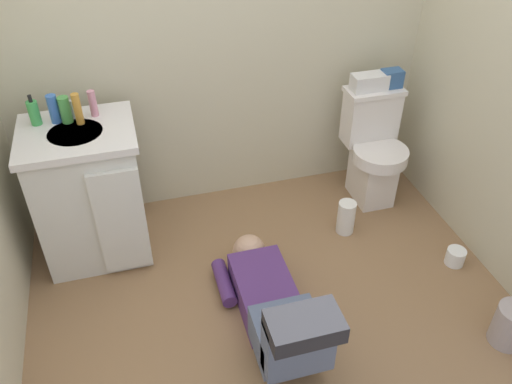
{
  "coord_description": "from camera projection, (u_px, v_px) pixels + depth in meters",
  "views": [
    {
      "loc": [
        -0.6,
        -1.92,
        2.2
      ],
      "look_at": [
        0.02,
        0.3,
        0.45
      ],
      "focal_mm": 36.79,
      "sensor_mm": 36.0,
      "label": 1
    }
  ],
  "objects": [
    {
      "name": "toiletry_bag",
      "position": [
        392.0,
        78.0,
        3.23
      ],
      "size": [
        0.12,
        0.09,
        0.11
      ],
      "primitive_type": "cube",
      "color": "#33598C",
      "rests_on": "toilet"
    },
    {
      "name": "bottle_pink",
      "position": [
        93.0,
        103.0,
        2.78
      ],
      "size": [
        0.04,
        0.04,
        0.14
      ],
      "primitive_type": "cylinder",
      "color": "pink",
      "rests_on": "vanity_cabinet"
    },
    {
      "name": "bottle_amber",
      "position": [
        78.0,
        109.0,
        2.71
      ],
      "size": [
        0.04,
        0.04,
        0.17
      ],
      "primitive_type": "cylinder",
      "color": "#C78831",
      "rests_on": "vanity_cabinet"
    },
    {
      "name": "vanity_cabinet",
      "position": [
        90.0,
        193.0,
        2.94
      ],
      "size": [
        0.6,
        0.53,
        0.82
      ],
      "color": "silver",
      "rests_on": "ground_plane"
    },
    {
      "name": "soap_dispenser",
      "position": [
        34.0,
        113.0,
        2.71
      ],
      "size": [
        0.06,
        0.06,
        0.17
      ],
      "color": "green",
      "rests_on": "vanity_cabinet"
    },
    {
      "name": "wall_back",
      "position": [
        219.0,
        16.0,
        2.97
      ],
      "size": [
        2.71,
        0.08,
        2.4
      ],
      "primitive_type": "cube",
      "color": "beige",
      "rests_on": "ground_plane"
    },
    {
      "name": "tissue_box",
      "position": [
        369.0,
        82.0,
        3.2
      ],
      "size": [
        0.22,
        0.11,
        0.1
      ],
      "primitive_type": "cube",
      "color": "silver",
      "rests_on": "toilet"
    },
    {
      "name": "ground_plane",
      "position": [
        267.0,
        291.0,
        2.94
      ],
      "size": [
        3.05,
        2.92,
        0.04
      ],
      "primitive_type": "cube",
      "color": "olive"
    },
    {
      "name": "person_plumber",
      "position": [
        275.0,
        308.0,
        2.59
      ],
      "size": [
        0.38,
        1.06,
        0.52
      ],
      "color": "#512D6B",
      "rests_on": "ground_plane"
    },
    {
      "name": "trash_can",
      "position": [
        511.0,
        325.0,
        2.58
      ],
      "size": [
        0.17,
        0.17,
        0.23
      ],
      "primitive_type": "cylinder",
      "color": "#A19492",
      "rests_on": "ground_plane"
    },
    {
      "name": "toilet",
      "position": [
        373.0,
        148.0,
        3.4
      ],
      "size": [
        0.36,
        0.46,
        0.75
      ],
      "color": "silver",
      "rests_on": "ground_plane"
    },
    {
      "name": "toilet_paper_roll",
      "position": [
        455.0,
        257.0,
        3.06
      ],
      "size": [
        0.11,
        0.11,
        0.1
      ],
      "primitive_type": "cylinder",
      "color": "white",
      "rests_on": "ground_plane"
    },
    {
      "name": "bottle_blue",
      "position": [
        54.0,
        109.0,
        2.72
      ],
      "size": [
        0.05,
        0.05,
        0.15
      ],
      "primitive_type": "cylinder",
      "color": "#3868BB",
      "rests_on": "vanity_cabinet"
    },
    {
      "name": "faucet",
      "position": [
        73.0,
        109.0,
        2.78
      ],
      "size": [
        0.02,
        0.02,
        0.1
      ],
      "primitive_type": "cylinder",
      "color": "silver",
      "rests_on": "vanity_cabinet"
    },
    {
      "name": "bottle_green",
      "position": [
        65.0,
        110.0,
        2.73
      ],
      "size": [
        0.06,
        0.06,
        0.14
      ],
      "primitive_type": "cylinder",
      "color": "#469845",
      "rests_on": "vanity_cabinet"
    },
    {
      "name": "paper_towel_roll",
      "position": [
        346.0,
        217.0,
        3.25
      ],
      "size": [
        0.11,
        0.11,
        0.22
      ],
      "primitive_type": "cylinder",
      "color": "white",
      "rests_on": "ground_plane"
    }
  ]
}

